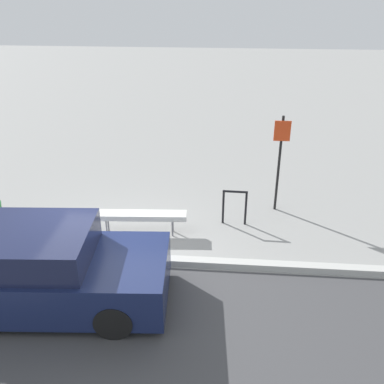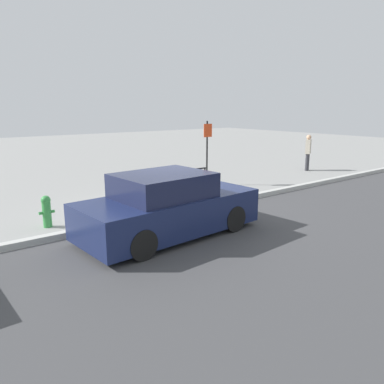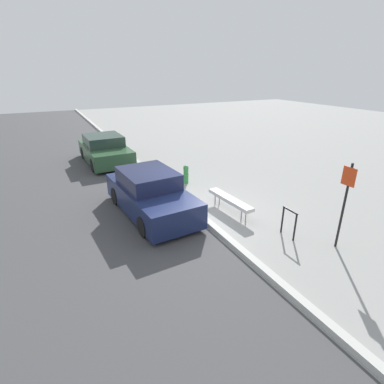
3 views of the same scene
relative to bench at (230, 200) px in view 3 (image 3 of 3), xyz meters
name	(u,v)px [view 3 (image 3 of 3)]	position (x,y,z in m)	size (l,w,h in m)	color
ground_plane	(196,214)	(-0.39, -1.05, -0.44)	(60.00, 60.00, 0.00)	gray
road_strip	(16,254)	(-0.39, -6.20, -0.43)	(60.00, 10.00, 0.01)	#424244
curb	(196,212)	(-0.39, -1.05, -0.37)	(60.00, 0.20, 0.13)	#B7B7B2
bench	(230,200)	(0.00, 0.00, 0.00)	(2.04, 0.46, 0.50)	gray
bike_rack	(289,220)	(2.03, 0.59, 0.06)	(0.55, 0.07, 0.83)	black
sign_post	(345,199)	(3.01, 1.36, 0.95)	(0.36, 0.08, 2.30)	black
fire_hydrant	(186,174)	(-3.10, -0.09, -0.03)	(0.36, 0.22, 0.77)	#338C3F
parked_car_near	(150,194)	(-1.14, -2.31, 0.21)	(4.13, 1.97, 1.41)	black
parked_car_far	(105,150)	(-7.65, -2.39, 0.19)	(4.11, 2.01, 1.34)	black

